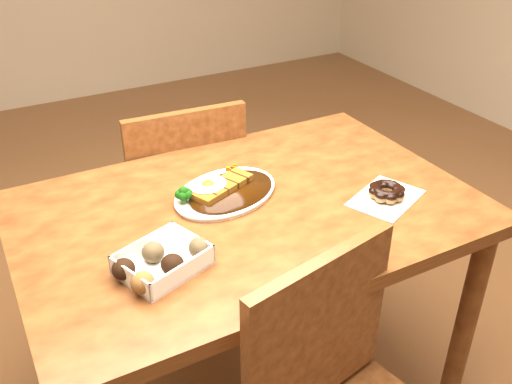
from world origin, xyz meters
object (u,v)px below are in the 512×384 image
table (249,236)px  pon_de_ring (387,192)px  donut_box (162,261)px  chair_far (181,200)px  katsu_curry_plate (223,191)px

table → pon_de_ring: size_ratio=4.92×
table → donut_box: bearing=-153.3°
donut_box → chair_far: bearing=66.4°
pon_de_ring → donut_box: bearing=-179.6°
pon_de_ring → katsu_curry_plate: bearing=149.7°
table → donut_box: donut_box is taller
chair_far → pon_de_ring: chair_far is taller
katsu_curry_plate → donut_box: size_ratio=1.58×
donut_box → table: bearing=26.7°
donut_box → pon_de_ring: donut_box is taller
table → pon_de_ring: (0.35, -0.14, 0.12)m
table → pon_de_ring: pon_de_ring is taller
table → katsu_curry_plate: (-0.04, 0.08, 0.11)m
pon_de_ring → table: bearing=157.4°
chair_far → katsu_curry_plate: chair_far is taller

